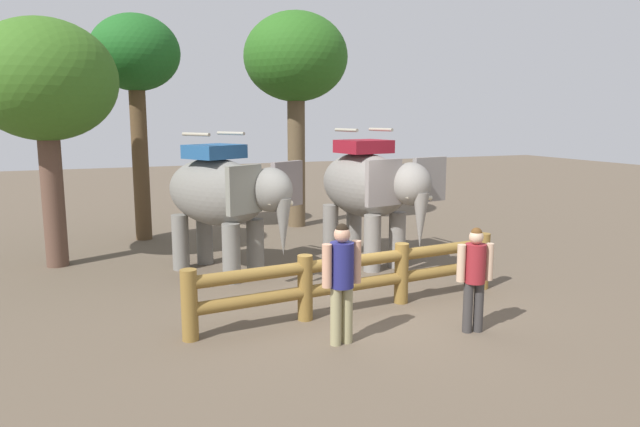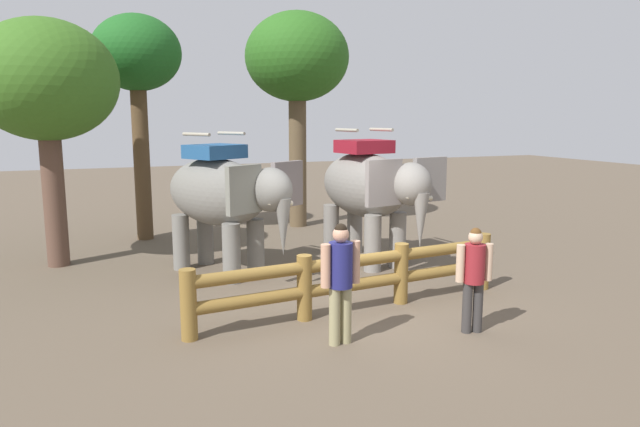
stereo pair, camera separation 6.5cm
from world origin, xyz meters
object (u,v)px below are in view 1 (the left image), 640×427
Objects in this scene: tourist_man_in_blue at (342,275)px; tree_back_center at (44,83)px; tree_far_left at (135,60)px; tree_far_right at (296,61)px; elephant_near_left at (223,196)px; elephant_center at (369,189)px; tourist_woman_in_black at (475,272)px; log_fence at (355,275)px.

tree_back_center reaches higher than tourist_man_in_blue.
tree_far_right reaches higher than tree_far_left.
elephant_near_left is 3.14m from elephant_center.
elephant_near_left is 5.28m from tree_far_left.
elephant_center is 7.09m from tree_back_center.
tree_back_center is at bearing 121.81° from tourist_man_in_blue.
tourist_man_in_blue is (-2.01, 0.32, 0.09)m from tourist_woman_in_black.
tourist_man_in_blue reaches higher than log_fence.
elephant_center is at bearing -5.12° from elephant_near_left.
tree_back_center is (-2.01, -2.17, -0.71)m from tree_far_left.
log_fence is at bearing -47.31° from tree_back_center.
tree_far_right reaches higher than tourist_woman_in_black.
tourist_woman_in_black is at bearing -65.99° from tree_far_left.
elephant_near_left is at bearing 116.17° from log_fence.
elephant_center is at bearing -90.45° from tree_far_right.
elephant_near_left is 4.41m from tree_back_center.
elephant_center is at bearing 58.59° from tourist_man_in_blue.
tourist_man_in_blue is 0.29× the size of tree_far_right.
tree_far_left is at bearing -176.74° from tree_far_right.
tree_far_right is (1.67, 7.51, 4.11)m from log_fence.
tree_far_right is at bearing 87.16° from tourist_woman_in_black.
elephant_near_left is 4.35m from tourist_man_in_blue.
elephant_center is 4.37m from tourist_woman_in_black.
elephant_near_left is at bearing 174.88° from elephant_center.
tree_far_left is 0.94× the size of tree_far_right.
elephant_center is 0.57× the size of tree_far_right.
tourist_man_in_blue is at bearing -121.41° from elephant_center.
elephant_center reaches higher than elephant_near_left.
tourist_man_in_blue reaches higher than tourist_woman_in_black.
tree_far_left reaches higher than log_fence.
elephant_center is 0.61× the size of tree_far_left.
tree_far_right reaches higher than tree_back_center.
elephant_center reaches higher than tourist_woman_in_black.
tourist_woman_in_black is 9.35m from tree_back_center.
tree_far_right reaches higher than tourist_man_in_blue.
elephant_center is 0.67× the size of tree_back_center.
log_fence is at bearing -63.83° from elephant_near_left.
tourist_woman_in_black is at bearing -59.21° from elephant_near_left.
elephant_near_left is 5.36m from tourist_woman_in_black.
tree_far_left is 1.10× the size of tree_back_center.
tourist_woman_in_black is 0.92× the size of tourist_man_in_blue.
log_fence is 8.72m from tree_far_right.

